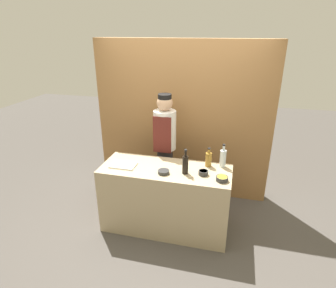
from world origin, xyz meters
TOP-DOWN VIEW (x-y plane):
  - ground_plane at (0.00, 0.00)m, footprint 14.00×14.00m
  - cabinet_wall at (0.00, 1.04)m, footprint 2.70×0.18m
  - counter at (0.00, 0.00)m, footprint 1.65×0.64m
  - sauce_bowl_orange at (0.01, -0.14)m, footprint 0.14×0.14m
  - sauce_bowl_green at (0.48, -0.05)m, footprint 0.12×0.12m
  - sauce_bowl_yellow at (0.71, -0.14)m, footprint 0.14×0.14m
  - cutting_board at (-0.54, -0.07)m, footprint 0.32×0.21m
  - bottle_vinegar at (0.51, 0.19)m, footprint 0.08×0.08m
  - bottle_clear at (0.69, 0.23)m, footprint 0.08×0.08m
  - bottle_soy at (0.26, -0.07)m, footprint 0.07×0.07m
  - chef_center at (-0.16, 0.58)m, footprint 0.32×0.32m

SIDE VIEW (x-z plane):
  - ground_plane at x=0.00m, z-range 0.00..0.00m
  - counter at x=0.00m, z-range 0.00..0.89m
  - cutting_board at x=-0.54m, z-range 0.89..0.91m
  - sauce_bowl_orange at x=0.01m, z-range 0.89..0.93m
  - sauce_bowl_yellow at x=0.71m, z-range 0.89..0.95m
  - sauce_bowl_green at x=0.48m, z-range 0.89..0.95m
  - chef_center at x=-0.16m, z-range 0.09..1.79m
  - bottle_vinegar at x=0.51m, z-range 0.86..1.11m
  - bottle_clear at x=0.69m, z-range 0.86..1.16m
  - bottle_soy at x=0.26m, z-range 0.86..1.17m
  - cabinet_wall at x=0.00m, z-range 0.00..2.40m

